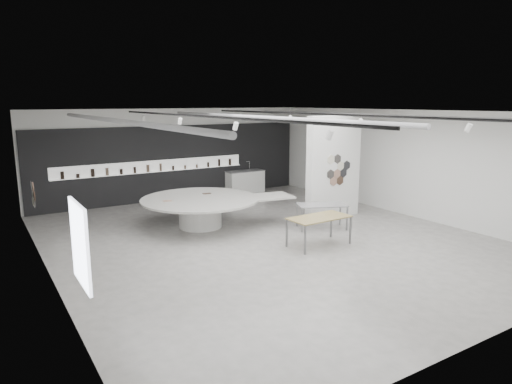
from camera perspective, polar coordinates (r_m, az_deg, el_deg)
room at (r=13.35m, az=0.99°, el=2.58°), size 12.02×14.02×3.82m
back_wall_display at (r=19.54m, az=-10.19°, el=3.60°), size 11.80×0.27×3.10m
partition_column at (r=16.34m, az=9.67°, el=3.06°), size 2.20×0.38×3.60m
display_island at (r=15.11m, az=-6.67°, el=-2.01°), size 5.16×4.40×0.99m
sample_table_wood at (r=13.18m, az=7.91°, el=-3.36°), size 1.83×0.96×0.84m
sample_table_stone at (r=14.96m, az=8.25°, el=-1.80°), size 1.75×1.35×0.81m
kitchen_counter at (r=20.76m, az=-1.36°, el=1.32°), size 1.77×0.69×1.39m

